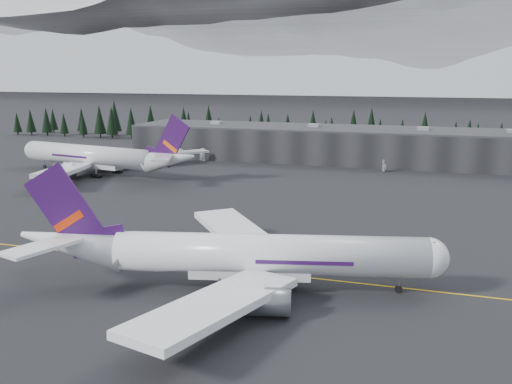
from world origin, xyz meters
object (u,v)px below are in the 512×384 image
(jet_main, at_px, (232,254))
(gse_vehicle_b, at_px, (384,170))
(jet_parked, at_px, (103,157))
(gse_vehicle_a, at_px, (203,160))
(terminal, at_px, (340,144))

(jet_main, height_order, gse_vehicle_b, jet_main)
(jet_parked, height_order, gse_vehicle_b, jet_parked)
(gse_vehicle_b, bearing_deg, gse_vehicle_a, -87.16)
(jet_main, xyz_separation_m, gse_vehicle_a, (-54.49, 117.72, -4.87))
(terminal, bearing_deg, gse_vehicle_b, -46.93)
(jet_main, xyz_separation_m, jet_parked, (-74.32, 81.18, 0.35))
(jet_parked, relative_size, gse_vehicle_a, 14.20)
(jet_parked, bearing_deg, jet_main, 142.89)
(jet_main, height_order, jet_parked, jet_parked)
(terminal, height_order, gse_vehicle_a, terminal)
(jet_main, bearing_deg, gse_vehicle_a, 101.47)
(gse_vehicle_a, bearing_deg, gse_vehicle_b, -9.97)
(terminal, distance_m, gse_vehicle_b, 27.97)
(jet_parked, bearing_deg, gse_vehicle_b, -148.38)
(jet_main, bearing_deg, terminal, 79.03)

